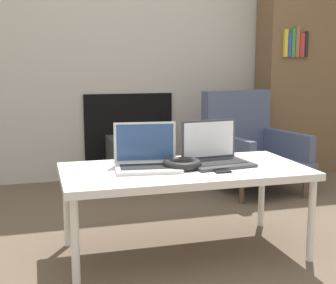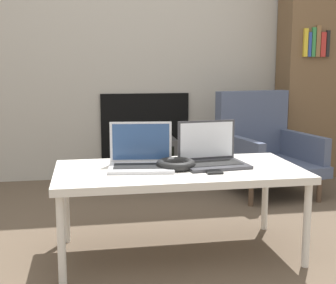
{
  "view_description": "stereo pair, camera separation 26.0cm",
  "coord_description": "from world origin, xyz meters",
  "px_view_note": "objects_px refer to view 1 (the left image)",
  "views": [
    {
      "loc": [
        -0.7,
        -1.83,
        0.96
      ],
      "look_at": [
        0.0,
        0.63,
        0.53
      ],
      "focal_mm": 50.0,
      "sensor_mm": 36.0,
      "label": 1
    },
    {
      "loc": [
        -0.45,
        -1.89,
        0.96
      ],
      "look_at": [
        0.0,
        0.63,
        0.53
      ],
      "focal_mm": 50.0,
      "sensor_mm": 36.0,
      "label": 2
    }
  ],
  "objects_px": {
    "laptop_left": "(147,159)",
    "headphones": "(182,164)",
    "armchair": "(249,144)",
    "laptop_right": "(215,155)",
    "phone": "(219,169)",
    "tv": "(135,161)"
  },
  "relations": [
    {
      "from": "laptop_left",
      "to": "headphones",
      "type": "xyz_separation_m",
      "value": [
        0.17,
        -0.05,
        -0.03
      ]
    },
    {
      "from": "laptop_left",
      "to": "armchair",
      "type": "xyz_separation_m",
      "value": [
        1.06,
        1.05,
        -0.15
      ]
    },
    {
      "from": "laptop_right",
      "to": "headphones",
      "type": "height_order",
      "value": "laptop_right"
    },
    {
      "from": "headphones",
      "to": "phone",
      "type": "bearing_deg",
      "value": -31.1
    },
    {
      "from": "laptop_right",
      "to": "armchair",
      "type": "relative_size",
      "value": 0.45
    },
    {
      "from": "headphones",
      "to": "armchair",
      "type": "relative_size",
      "value": 0.26
    },
    {
      "from": "laptop_right",
      "to": "armchair",
      "type": "height_order",
      "value": "armchair"
    },
    {
      "from": "headphones",
      "to": "tv",
      "type": "distance_m",
      "value": 1.48
    },
    {
      "from": "phone",
      "to": "armchair",
      "type": "bearing_deg",
      "value": 58.54
    },
    {
      "from": "tv",
      "to": "armchair",
      "type": "height_order",
      "value": "armchair"
    },
    {
      "from": "headphones",
      "to": "phone",
      "type": "distance_m",
      "value": 0.19
    },
    {
      "from": "tv",
      "to": "armchair",
      "type": "distance_m",
      "value": 0.91
    },
    {
      "from": "laptop_right",
      "to": "tv",
      "type": "bearing_deg",
      "value": 88.72
    },
    {
      "from": "phone",
      "to": "tv",
      "type": "distance_m",
      "value": 1.58
    },
    {
      "from": "phone",
      "to": "headphones",
      "type": "bearing_deg",
      "value": 148.9
    },
    {
      "from": "laptop_right",
      "to": "armchair",
      "type": "xyz_separation_m",
      "value": [
        0.69,
        1.05,
        -0.15
      ]
    },
    {
      "from": "laptop_left",
      "to": "tv",
      "type": "height_order",
      "value": "laptop_left"
    },
    {
      "from": "armchair",
      "to": "tv",
      "type": "bearing_deg",
      "value": 145.05
    },
    {
      "from": "headphones",
      "to": "phone",
      "type": "height_order",
      "value": "headphones"
    },
    {
      "from": "laptop_right",
      "to": "tv",
      "type": "distance_m",
      "value": 1.44
    },
    {
      "from": "headphones",
      "to": "armchair",
      "type": "bearing_deg",
      "value": 50.96
    },
    {
      "from": "armchair",
      "to": "phone",
      "type": "bearing_deg",
      "value": -133.07
    }
  ]
}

